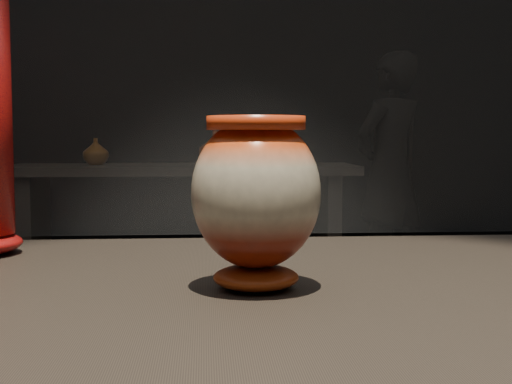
% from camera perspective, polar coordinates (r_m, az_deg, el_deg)
% --- Properties ---
extents(main_vase, '(0.19, 0.19, 0.20)m').
position_cam_1_polar(main_vase, '(0.82, 0.00, -0.25)').
color(main_vase, maroon).
rests_on(main_vase, display_plinth).
extents(back_shelf, '(2.00, 0.60, 0.90)m').
position_cam_1_polar(back_shelf, '(4.17, -5.87, -1.45)').
color(back_shelf, black).
rests_on(back_shelf, ground).
extents(back_vase_left, '(0.20, 0.20, 0.15)m').
position_cam_1_polar(back_vase_left, '(4.22, -12.70, 3.18)').
color(back_vase_left, brown).
rests_on(back_vase_left, back_shelf).
extents(back_vase_mid, '(0.20, 0.20, 0.20)m').
position_cam_1_polar(back_vase_mid, '(4.12, -3.29, 3.54)').
color(back_vase_mid, maroon).
rests_on(back_vase_mid, back_shelf).
extents(back_vase_right, '(0.06, 0.06, 0.13)m').
position_cam_1_polar(back_vase_right, '(4.21, 2.50, 3.12)').
color(back_vase_right, brown).
rests_on(back_vase_right, back_shelf).
extents(visitor, '(0.72, 0.66, 1.65)m').
position_cam_1_polar(visitor, '(5.10, 10.66, 1.76)').
color(visitor, black).
rests_on(visitor, ground).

